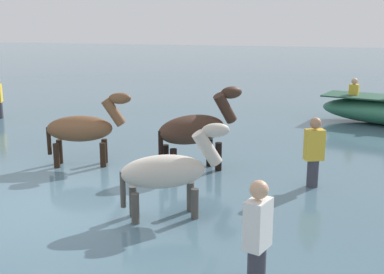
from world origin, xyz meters
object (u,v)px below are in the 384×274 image
(horse_flank_dark_bay, at_px, (196,132))
(person_wading_mid, at_px, (257,249))
(horse_lead_pinto, at_px, (168,174))
(horse_trailing_bay, at_px, (83,131))
(person_wading_close, at_px, (313,160))

(horse_flank_dark_bay, relative_size, person_wading_mid, 1.22)
(horse_lead_pinto, distance_m, horse_trailing_bay, 3.25)
(horse_lead_pinto, relative_size, horse_flank_dark_bay, 0.89)
(horse_lead_pinto, distance_m, person_wading_close, 2.82)
(person_wading_close, bearing_deg, person_wading_mid, -94.92)
(horse_trailing_bay, distance_m, person_wading_close, 4.49)
(horse_trailing_bay, relative_size, horse_flank_dark_bay, 0.93)
(horse_lead_pinto, relative_size, horse_trailing_bay, 0.96)
(horse_flank_dark_bay, distance_m, person_wading_close, 2.26)
(person_wading_mid, bearing_deg, horse_lead_pinto, 135.13)
(horse_flank_dark_bay, xyz_separation_m, person_wading_mid, (1.91, -3.89, -0.31))
(person_wading_close, bearing_deg, horse_lead_pinto, -133.20)
(horse_trailing_bay, xyz_separation_m, horse_flank_dark_bay, (2.26, 0.28, 0.08))
(horse_lead_pinto, relative_size, person_wading_close, 1.09)
(horse_lead_pinto, bearing_deg, person_wading_mid, -44.87)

